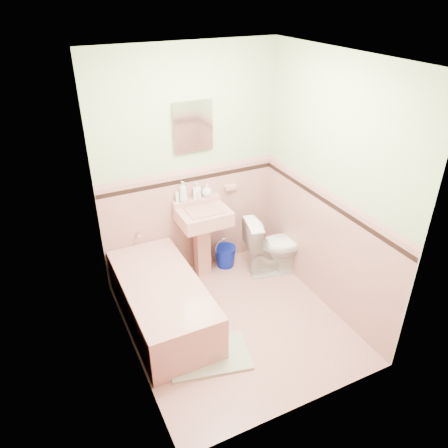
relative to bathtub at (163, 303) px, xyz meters
name	(u,v)px	position (x,y,z in m)	size (l,w,h in m)	color
floor	(235,322)	(0.63, -0.33, -0.23)	(2.20, 2.20, 0.00)	tan
ceiling	(239,57)	(0.63, -0.33, 2.27)	(2.20, 2.20, 0.00)	white
wall_back	(189,168)	(0.63, 0.77, 1.02)	(2.50, 2.50, 0.00)	#F5EBC8
wall_front	(314,282)	(0.63, -1.43, 1.02)	(2.50, 2.50, 0.00)	#F5EBC8
wall_left	(121,238)	(-0.37, -0.33, 1.02)	(2.50, 2.50, 0.00)	#F5EBC8
wall_right	(331,190)	(1.63, -0.33, 1.02)	(2.50, 2.50, 0.00)	#F5EBC8
wainscot_back	(192,222)	(0.63, 0.76, 0.38)	(2.00, 2.00, 0.00)	tan
wainscot_front	(304,352)	(0.63, -1.42, 0.38)	(2.00, 2.00, 0.00)	tan
wainscot_left	(132,304)	(-0.36, -0.33, 0.38)	(2.20, 2.20, 0.00)	tan
wainscot_right	(322,248)	(1.62, -0.33, 0.38)	(2.20, 2.20, 0.00)	tan
accent_back	(190,180)	(0.63, 0.75, 0.90)	(2.00, 2.00, 0.00)	black
accent_front	(310,296)	(0.63, -1.41, 0.90)	(2.00, 2.00, 0.00)	black
accent_left	(126,252)	(-0.35, -0.33, 0.89)	(2.20, 2.20, 0.00)	black
accent_right	(327,203)	(1.61, -0.33, 0.89)	(2.20, 2.20, 0.00)	black
cap_back	(190,171)	(0.63, 0.75, 0.99)	(2.00, 2.00, 0.00)	tan
cap_front	(312,284)	(0.63, -1.41, 0.99)	(2.00, 2.00, 0.00)	tan
cap_left	(124,241)	(-0.35, -0.33, 1.00)	(2.20, 2.20, 0.00)	tan
cap_right	(329,193)	(1.61, -0.33, 1.00)	(2.20, 2.20, 0.00)	tan
bathtub	(163,303)	(0.00, 0.00, 0.00)	(0.70, 1.50, 0.45)	tan
tub_faucet	(138,234)	(0.00, 0.72, 0.41)	(0.04, 0.04, 0.12)	silver
sink	(204,244)	(0.68, 0.53, 0.20)	(0.54, 0.48, 0.85)	tan
sink_faucet	(198,196)	(0.68, 0.67, 0.72)	(0.02, 0.02, 0.10)	silver
medicine_cabinet	(193,126)	(0.68, 0.74, 1.47)	(0.38, 0.04, 0.48)	white
soap_dish	(230,187)	(1.10, 0.73, 0.72)	(0.13, 0.08, 0.04)	tan
soap_bottle_left	(183,191)	(0.53, 0.71, 0.80)	(0.09, 0.09, 0.23)	#B2B2B2
soap_bottle_mid	(197,191)	(0.69, 0.71, 0.77)	(0.08, 0.08, 0.18)	#B2B2B2
soap_bottle_right	(207,190)	(0.80, 0.71, 0.75)	(0.11, 0.11, 0.15)	#B2B2B2
tube	(177,197)	(0.46, 0.71, 0.74)	(0.04, 0.04, 0.12)	white
toilet	(274,246)	(1.43, 0.26, 0.12)	(0.39, 0.68, 0.69)	white
bucket	(225,256)	(0.98, 0.60, -0.10)	(0.25, 0.25, 0.25)	#05169D
bath_mat	(209,355)	(0.21, -0.63, -0.21)	(0.72, 0.48, 0.03)	#969F84
shoe	(189,354)	(0.04, -0.58, -0.17)	(0.14, 0.07, 0.06)	#BF1E59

